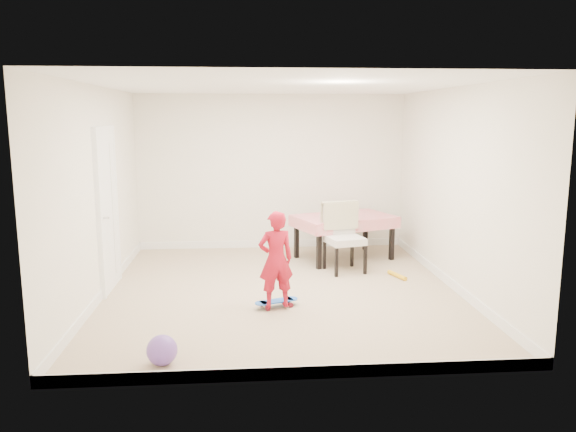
{
  "coord_description": "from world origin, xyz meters",
  "views": [
    {
      "loc": [
        -0.47,
        -6.97,
        2.22
      ],
      "look_at": [
        0.1,
        0.2,
        0.95
      ],
      "focal_mm": 35.0,
      "sensor_mm": 36.0,
      "label": 1
    }
  ],
  "objects": [
    {
      "name": "child",
      "position": [
        -0.11,
        -0.7,
        0.57
      ],
      "size": [
        0.46,
        0.36,
        1.14
      ],
      "primitive_type": "imported",
      "rotation": [
        0.0,
        0.0,
        3.36
      ],
      "color": "red",
      "rests_on": "ground"
    },
    {
      "name": "baseboard_right",
      "position": [
        2.24,
        0.0,
        0.06
      ],
      "size": [
        0.02,
        5.0,
        0.12
      ],
      "primitive_type": "cube",
      "color": "white",
      "rests_on": "ground"
    },
    {
      "name": "skateboard",
      "position": [
        -0.1,
        -0.62,
        0.04
      ],
      "size": [
        0.57,
        0.37,
        0.08
      ],
      "primitive_type": null,
      "rotation": [
        0.0,
        0.0,
        0.36
      ],
      "color": "blue",
      "rests_on": "ground"
    },
    {
      "name": "dining_table",
      "position": [
        1.1,
        1.6,
        0.35
      ],
      "size": [
        1.72,
        1.4,
        0.69
      ],
      "primitive_type": null,
      "rotation": [
        0.0,
        0.0,
        0.36
      ],
      "color": "red",
      "rests_on": "ground"
    },
    {
      "name": "foam_toy",
      "position": [
        1.66,
        0.49,
        0.03
      ],
      "size": [
        0.19,
        0.4,
        0.06
      ],
      "primitive_type": "cylinder",
      "rotation": [
        1.57,
        0.0,
        0.34
      ],
      "color": "gold",
      "rests_on": "ground"
    },
    {
      "name": "baseboard_back",
      "position": [
        0.0,
        2.49,
        0.06
      ],
      "size": [
        4.5,
        0.02,
        0.12
      ],
      "primitive_type": "cube",
      "color": "white",
      "rests_on": "ground"
    },
    {
      "name": "wall_right",
      "position": [
        2.23,
        0.0,
        1.3
      ],
      "size": [
        0.04,
        5.0,
        2.6
      ],
      "primitive_type": "cube",
      "color": "white",
      "rests_on": "ground"
    },
    {
      "name": "balloon",
      "position": [
        -1.23,
        -2.11,
        0.14
      ],
      "size": [
        0.28,
        0.28,
        0.28
      ],
      "primitive_type": "sphere",
      "color": "#7149B0",
      "rests_on": "ground"
    },
    {
      "name": "baseboard_front",
      "position": [
        0.0,
        -2.49,
        0.06
      ],
      "size": [
        4.5,
        0.02,
        0.12
      ],
      "primitive_type": "cube",
      "color": "white",
      "rests_on": "ground"
    },
    {
      "name": "wall_left",
      "position": [
        -2.23,
        0.0,
        1.3
      ],
      "size": [
        0.04,
        5.0,
        2.6
      ],
      "primitive_type": "cube",
      "color": "white",
      "rests_on": "ground"
    },
    {
      "name": "ground",
      "position": [
        0.0,
        0.0,
        0.0
      ],
      "size": [
        5.0,
        5.0,
        0.0
      ],
      "primitive_type": "plane",
      "color": "tan",
      "rests_on": "ground"
    },
    {
      "name": "baseboard_left",
      "position": [
        -2.24,
        0.0,
        0.06
      ],
      "size": [
        0.02,
        5.0,
        0.12
      ],
      "primitive_type": "cube",
      "color": "white",
      "rests_on": "ground"
    },
    {
      "name": "dining_chair",
      "position": [
        0.98,
        0.86,
        0.5
      ],
      "size": [
        0.68,
        0.74,
        1.01
      ],
      "primitive_type": null,
      "rotation": [
        0.0,
        0.0,
        0.24
      ],
      "color": "silver",
      "rests_on": "ground"
    },
    {
      "name": "ceiling",
      "position": [
        0.0,
        0.0,
        2.58
      ],
      "size": [
        4.5,
        5.0,
        0.04
      ],
      "primitive_type": "cube",
      "color": "white",
      "rests_on": "wall_back"
    },
    {
      "name": "door",
      "position": [
        -2.22,
        0.3,
        1.02
      ],
      "size": [
        0.11,
        0.94,
        2.11
      ],
      "primitive_type": "cube",
      "color": "white",
      "rests_on": "ground"
    },
    {
      "name": "wall_front",
      "position": [
        0.0,
        -2.48,
        1.3
      ],
      "size": [
        4.5,
        0.04,
        2.6
      ],
      "primitive_type": "cube",
      "color": "white",
      "rests_on": "ground"
    },
    {
      "name": "wall_back",
      "position": [
        0.0,
        2.48,
        1.3
      ],
      "size": [
        4.5,
        0.04,
        2.6
      ],
      "primitive_type": "cube",
      "color": "white",
      "rests_on": "ground"
    }
  ]
}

